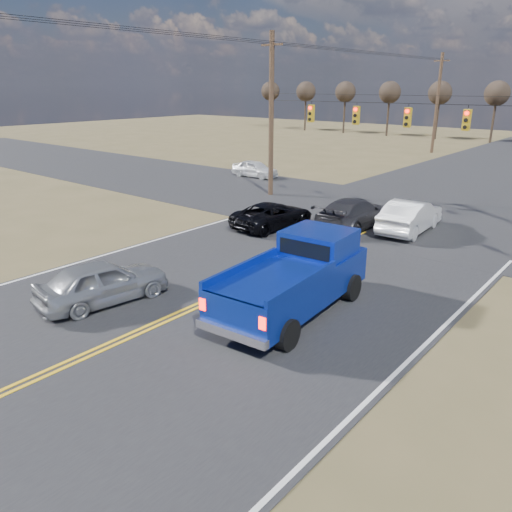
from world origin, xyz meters
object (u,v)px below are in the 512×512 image
Objects in this scene: pickup_truck at (296,278)px; cross_car_west at (255,169)px; black_suv at (273,215)px; dgrey_car_queue at (354,213)px; white_car_queue at (410,216)px; silver_suv at (103,282)px.

pickup_truck is 1.68× the size of cross_car_west.
black_suv is at bearing 127.60° from pickup_truck.
cross_car_west is at bearing -30.59° from dgrey_car_queue.
pickup_truck reaches higher than black_suv.
cross_car_west is (-15.75, 6.95, -0.14)m from white_car_queue.
white_car_queue is 0.93× the size of dgrey_car_queue.
silver_suv is 0.94× the size of black_suv.
silver_suv is 0.90× the size of white_car_queue.
black_suv is 4.11m from dgrey_car_queue.
dgrey_car_queue is 15.52m from cross_car_west.
white_car_queue reaches higher than dgrey_car_queue.
black_suv is at bearing 39.20° from dgrey_car_queue.
dgrey_car_queue is at bearing -122.05° from cross_car_west.
white_car_queue is (5.71, 3.68, 0.15)m from black_suv.
dgrey_car_queue is 1.35× the size of cross_car_west.
white_car_queue reaches higher than silver_suv.
pickup_truck is 6.40m from silver_suv.
silver_suv reaches higher than black_suv.
pickup_truck is 1.39× the size of black_suv.
pickup_truck is 10.00m from black_suv.
silver_suv is 24.42m from cross_car_west.
pickup_truck is at bearing 137.30° from black_suv.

